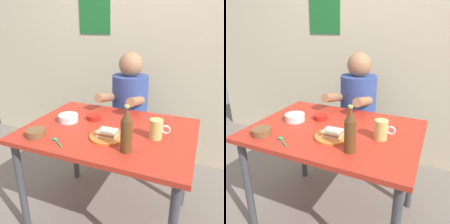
# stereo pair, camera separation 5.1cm
# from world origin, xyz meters

# --- Properties ---
(ground_plane) EXTENTS (6.00, 6.00, 0.00)m
(ground_plane) POSITION_xyz_m (0.00, 0.00, 0.00)
(ground_plane) COLOR slate
(wall_back) EXTENTS (4.40, 0.09, 2.60)m
(wall_back) POSITION_xyz_m (-0.00, 1.05, 1.30)
(wall_back) COLOR beige
(wall_back) RESTS_ON ground
(dining_table) EXTENTS (1.10, 0.80, 0.74)m
(dining_table) POSITION_xyz_m (0.00, 0.00, 0.65)
(dining_table) COLOR #B72D1E
(dining_table) RESTS_ON ground
(stool) EXTENTS (0.34, 0.34, 0.45)m
(stool) POSITION_xyz_m (-0.06, 0.63, 0.35)
(stool) COLOR #4C4C51
(stool) RESTS_ON ground
(person_seated) EXTENTS (0.33, 0.56, 0.72)m
(person_seated) POSITION_xyz_m (-0.06, 0.62, 0.77)
(person_seated) COLOR #33478C
(person_seated) RESTS_ON stool
(plate_orange) EXTENTS (0.22, 0.22, 0.01)m
(plate_orange) POSITION_xyz_m (0.04, -0.12, 0.75)
(plate_orange) COLOR orange
(plate_orange) RESTS_ON dining_table
(sandwich) EXTENTS (0.11, 0.09, 0.04)m
(sandwich) POSITION_xyz_m (0.04, -0.12, 0.77)
(sandwich) COLOR beige
(sandwich) RESTS_ON plate_orange
(beer_mug) EXTENTS (0.13, 0.08, 0.12)m
(beer_mug) POSITION_xyz_m (0.31, -0.02, 0.80)
(beer_mug) COLOR #D1BC66
(beer_mug) RESTS_ON dining_table
(beer_bottle) EXTENTS (0.06, 0.06, 0.26)m
(beer_bottle) POSITION_xyz_m (0.20, -0.23, 0.86)
(beer_bottle) COLOR #593819
(beer_bottle) RESTS_ON dining_table
(sambal_bowl_red) EXTENTS (0.10, 0.10, 0.03)m
(sambal_bowl_red) POSITION_xyz_m (-0.16, 0.10, 0.76)
(sambal_bowl_red) COLOR #B21E14
(sambal_bowl_red) RESTS_ON dining_table
(rice_bowl_white) EXTENTS (0.14, 0.14, 0.05)m
(rice_bowl_white) POSITION_xyz_m (-0.32, 0.01, 0.77)
(rice_bowl_white) COLOR silver
(rice_bowl_white) RESTS_ON dining_table
(condiment_bowl_brown) EXTENTS (0.12, 0.12, 0.04)m
(condiment_bowl_brown) POSITION_xyz_m (-0.38, -0.27, 0.76)
(condiment_bowl_brown) COLOR brown
(condiment_bowl_brown) RESTS_ON dining_table
(spoon) EXTENTS (0.11, 0.08, 0.01)m
(spoon) POSITION_xyz_m (-0.22, -0.28, 0.75)
(spoon) COLOR #26A559
(spoon) RESTS_ON dining_table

